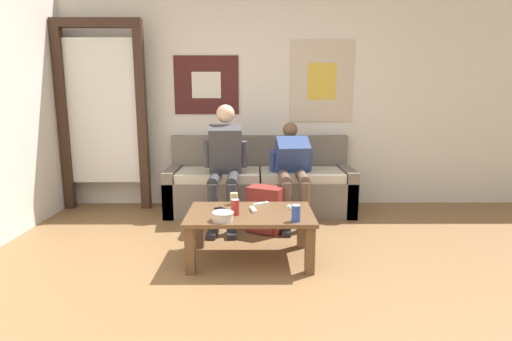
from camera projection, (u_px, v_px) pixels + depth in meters
name	position (u px, v px, depth m)	size (l,w,h in m)	color
ground_plane	(232.00, 314.00, 2.44)	(18.00, 18.00, 0.00)	brown
wall_back	(243.00, 99.00, 4.75)	(10.00, 0.07, 2.55)	silver
door_frame	(102.00, 106.00, 4.54)	(1.00, 0.10, 2.15)	#382319
couch	(260.00, 186.00, 4.59)	(2.09, 0.72, 0.85)	#70665B
coffee_table	(250.00, 221.00, 3.20)	(1.00, 0.64, 0.40)	brown
person_seated_adult	(225.00, 160.00, 4.13)	(0.47, 0.91, 1.22)	#2D2D33
person_seated_teen	(292.00, 168.00, 4.19)	(0.47, 0.95, 1.02)	brown
backpack	(265.00, 211.00, 3.87)	(0.39, 0.33, 0.45)	maroon
ceramic_bowl	(223.00, 216.00, 2.96)	(0.16, 0.16, 0.07)	#B7B2A8
pillar_candle	(234.00, 199.00, 3.41)	(0.07, 0.07, 0.11)	tan
drink_can_blue	(296.00, 213.00, 2.94)	(0.07, 0.07, 0.12)	#28479E
drink_can_red	(235.00, 207.00, 3.10)	(0.07, 0.07, 0.12)	maroon
game_controller_near_left	(253.00, 210.00, 3.21)	(0.06, 0.15, 0.03)	white
game_controller_near_right	(293.00, 208.00, 3.25)	(0.10, 0.14, 0.03)	white
game_controller_far_center	(261.00, 204.00, 3.38)	(0.14, 0.11, 0.03)	white
cell_phone	(222.00, 209.00, 3.24)	(0.14, 0.15, 0.01)	black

